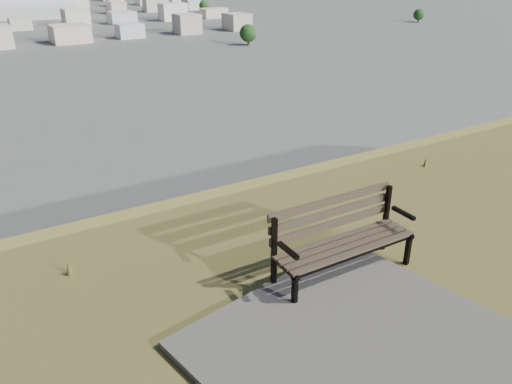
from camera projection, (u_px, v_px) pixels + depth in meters
park_bench at (340, 234)px, 5.78m from camera, size 1.75×0.58×0.91m
arena at (25, 8)px, 263.28m from camera, size 56.30×34.06×22.18m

